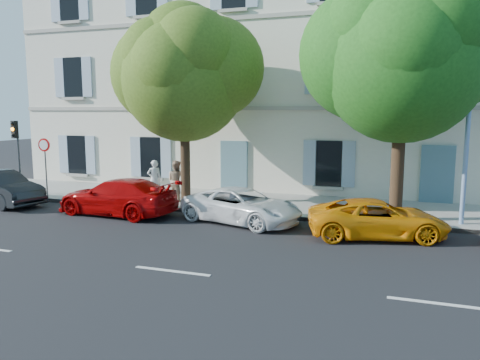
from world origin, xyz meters
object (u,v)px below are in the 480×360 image
at_px(car_white_coupe, 242,206).
at_px(tree_right, 403,62).
at_px(car_dark_sedan, 0,188).
at_px(tree_left, 184,80).
at_px(car_yellow_supercar, 378,219).
at_px(street_lamp, 471,92).
at_px(road_sign, 45,154).
at_px(pedestrian_b, 177,181).
at_px(car_red_coupe, 117,197).
at_px(pedestrian_a, 154,179).
at_px(traffic_light, 16,141).

height_order(car_white_coupe, tree_right, tree_right).
bearing_deg(car_dark_sedan, tree_left, -58.87).
bearing_deg(car_yellow_supercar, street_lamp, -68.22).
height_order(car_dark_sedan, road_sign, road_sign).
relative_size(car_white_coupe, tree_left, 0.56).
bearing_deg(pedestrian_b, tree_left, -171.88).
height_order(car_white_coupe, tree_left, tree_left).
xyz_separation_m(car_red_coupe, street_lamp, (12.00, 1.75, 3.79)).
bearing_deg(car_yellow_supercar, tree_left, 56.98).
bearing_deg(car_red_coupe, street_lamp, 102.89).
xyz_separation_m(road_sign, pedestrian_a, (4.92, 0.92, -1.00)).
distance_m(car_yellow_supercar, pedestrian_a, 9.83).
height_order(car_red_coupe, road_sign, road_sign).
xyz_separation_m(tree_right, road_sign, (-14.80, 0.03, -3.49)).
distance_m(street_lamp, pedestrian_a, 12.52).
xyz_separation_m(car_yellow_supercar, traffic_light, (-15.59, 1.75, 1.95)).
relative_size(pedestrian_a, pedestrian_b, 0.97).
xyz_separation_m(pedestrian_a, pedestrian_b, (1.19, -0.28, 0.03)).
bearing_deg(car_red_coupe, car_yellow_supercar, 93.59).
relative_size(car_red_coupe, traffic_light, 1.43).
height_order(car_white_coupe, road_sign, road_sign).
bearing_deg(car_red_coupe, car_white_coupe, 98.26).
xyz_separation_m(car_white_coupe, tree_right, (5.08, 1.50, 4.87)).
xyz_separation_m(traffic_light, street_lamp, (18.19, 0.17, 1.94)).
relative_size(car_red_coupe, street_lamp, 0.62).
bearing_deg(pedestrian_b, car_red_coupe, 82.87).
height_order(car_red_coupe, tree_right, tree_right).
xyz_separation_m(car_yellow_supercar, pedestrian_a, (-9.38, 2.93, 0.39)).
height_order(car_yellow_supercar, pedestrian_b, pedestrian_b).
relative_size(tree_right, street_lamp, 1.09).
bearing_deg(car_white_coupe, tree_right, -57.34).
xyz_separation_m(traffic_light, pedestrian_b, (7.41, 0.90, -1.54)).
bearing_deg(traffic_light, tree_left, 5.89).
height_order(road_sign, pedestrian_b, road_sign).
xyz_separation_m(car_red_coupe, pedestrian_a, (0.03, 2.76, 0.29)).
distance_m(car_white_coupe, road_sign, 9.93).
distance_m(car_white_coupe, tree_left, 5.88).
bearing_deg(street_lamp, car_yellow_supercar, -143.55).
relative_size(road_sign, street_lamp, 0.33).
height_order(car_dark_sedan, tree_left, tree_left).
xyz_separation_m(car_white_coupe, traffic_light, (-11.01, 1.27, 1.94)).
bearing_deg(traffic_light, pedestrian_a, 10.75).
bearing_deg(tree_right, street_lamp, -1.62).
bearing_deg(car_dark_sedan, pedestrian_a, -51.04).
height_order(car_dark_sedan, street_lamp, street_lamp).
bearing_deg(tree_left, pedestrian_a, 167.51).
height_order(pedestrian_a, pedestrian_b, pedestrian_b).
xyz_separation_m(car_white_coupe, road_sign, (-9.72, 1.53, 1.38)).
relative_size(tree_left, pedestrian_b, 4.52).
xyz_separation_m(car_red_coupe, tree_right, (9.91, 1.81, 4.79)).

